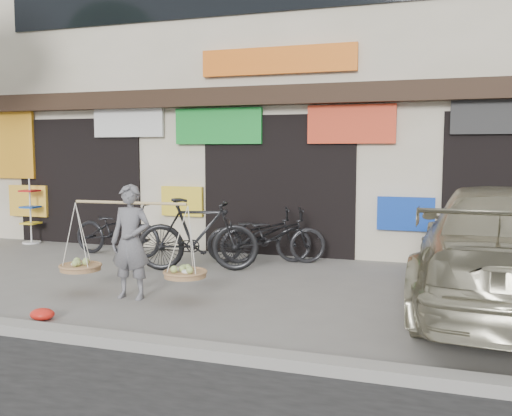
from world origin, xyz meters
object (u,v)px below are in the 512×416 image
(bike_2, at_px, (259,235))
(display_rack, at_px, (31,217))
(bike_1, at_px, (198,235))
(street_vendor, at_px, (131,247))
(bike_0, at_px, (117,230))
(suv, at_px, (509,247))
(bike_3, at_px, (273,236))

(bike_2, relative_size, display_rack, 1.34)
(bike_1, bearing_deg, display_rack, 55.45)
(display_rack, bearing_deg, street_vendor, -36.84)
(bike_0, height_order, bike_2, bike_0)
(suv, bearing_deg, bike_2, -23.09)
(bike_2, xyz_separation_m, display_rack, (-5.40, 0.43, 0.07))
(bike_0, height_order, suv, suv)
(street_vendor, relative_size, bike_0, 1.12)
(suv, bearing_deg, display_rack, -11.83)
(bike_3, relative_size, display_rack, 1.34)
(bike_0, bearing_deg, suv, -99.01)
(bike_0, xyz_separation_m, suv, (6.78, -1.60, 0.29))
(bike_2, xyz_separation_m, bike_3, (0.26, 0.00, 0.00))
(bike_0, distance_m, bike_3, 3.07)
(street_vendor, bearing_deg, display_rack, 140.22)
(display_rack, bearing_deg, bike_1, -17.32)
(suv, bearing_deg, bike_3, -24.59)
(street_vendor, xyz_separation_m, suv, (4.84, 1.12, 0.08))
(bike_1, height_order, bike_3, bike_1)
(bike_1, xyz_separation_m, bike_2, (0.75, 1.02, -0.12))
(bike_0, bearing_deg, street_vendor, -140.33)
(bike_1, height_order, suv, suv)
(bike_3, bearing_deg, suv, -136.91)
(bike_0, relative_size, bike_1, 0.94)
(bike_1, xyz_separation_m, suv, (4.72, -0.82, 0.18))
(bike_0, relative_size, display_rack, 1.36)
(street_vendor, height_order, bike_1, street_vendor)
(bike_1, bearing_deg, bike_2, -53.49)
(bike_3, height_order, display_rack, display_rack)
(street_vendor, height_order, bike_0, street_vendor)
(bike_3, bearing_deg, display_rack, 65.15)
(street_vendor, bearing_deg, bike_3, 66.28)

